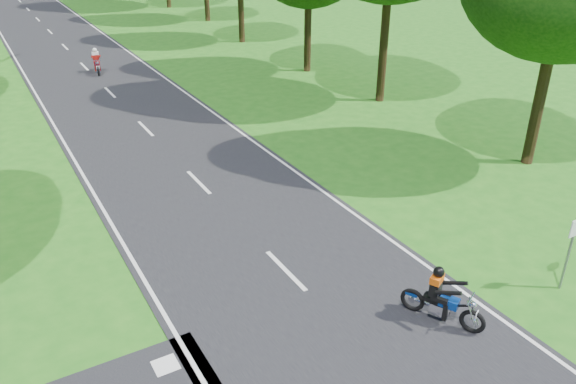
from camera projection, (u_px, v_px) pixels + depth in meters
ground at (329, 314)px, 12.94m from camera, size 160.00×160.00×0.00m
main_road at (28, 9)px, 51.59m from camera, size 7.00×140.00×0.02m
road_markings at (29, 12)px, 50.07m from camera, size 7.40×140.00×0.01m
road_sign at (572, 242)px, 13.22m from camera, size 0.45×0.07×2.00m
rider_near_blue at (444, 296)px, 12.40m from camera, size 1.25×1.74×1.39m
rider_far_red at (96, 61)px, 31.44m from camera, size 0.81×1.71×1.37m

